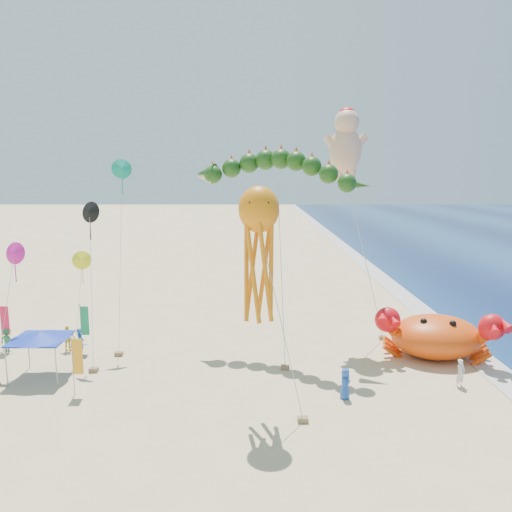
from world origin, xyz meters
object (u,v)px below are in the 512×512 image
at_px(cherub_kite, 346,142).
at_px(canopy_blue, 40,335).
at_px(octopus_kite, 259,244).
at_px(crab_inflatable, 436,335).
at_px(dragon_kite, 275,175).

distance_m(cherub_kite, canopy_blue, 22.41).
height_order(octopus_kite, canopy_blue, octopus_kite).
height_order(crab_inflatable, dragon_kite, dragon_kite).
bearing_deg(dragon_kite, octopus_kite, -96.87).
bearing_deg(dragon_kite, cherub_kite, 24.28).
height_order(crab_inflatable, canopy_blue, crab_inflatable).
bearing_deg(crab_inflatable, canopy_blue, -172.82).
xyz_separation_m(crab_inflatable, octopus_kite, (-11.18, -7.19, 6.79)).
relative_size(crab_inflatable, canopy_blue, 2.33).
bearing_deg(crab_inflatable, cherub_kite, 142.19).
distance_m(octopus_kite, canopy_blue, 14.22).
xyz_separation_m(crab_inflatable, cherub_kite, (-5.28, 4.10, 12.04)).
bearing_deg(crab_inflatable, dragon_kite, 169.14).
height_order(cherub_kite, canopy_blue, cherub_kite).
bearing_deg(canopy_blue, octopus_kite, -19.01).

